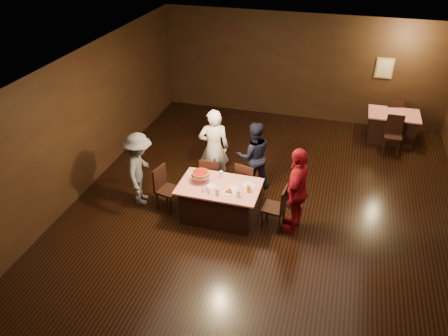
{
  "coord_description": "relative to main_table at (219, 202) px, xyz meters",
  "views": [
    {
      "loc": [
        1.19,
        -7.09,
        5.56
      ],
      "look_at": [
        -0.84,
        -0.0,
        1.0
      ],
      "focal_mm": 35.0,
      "sensor_mm": 36.0,
      "label": 1
    }
  ],
  "objects": [
    {
      "name": "glass_amber",
      "position": [
        0.6,
        -0.05,
        0.46
      ],
      "size": [
        0.08,
        0.08,
        0.14
      ],
      "primitive_type": "cylinder",
      "color": "#BF7F26",
      "rests_on": "main_table"
    },
    {
      "name": "room",
      "position": [
        0.85,
        0.31,
        1.75
      ],
      "size": [
        10.0,
        10.04,
        3.02
      ],
      "color": "black",
      "rests_on": "ground"
    },
    {
      "name": "condiments",
      "position": [
        -0.18,
        -0.28,
        0.43
      ],
      "size": [
        0.17,
        0.1,
        0.09
      ],
      "color": "silver",
      "rests_on": "main_table"
    },
    {
      "name": "glass_front_left",
      "position": [
        0.05,
        -0.3,
        0.46
      ],
      "size": [
        0.08,
        0.08,
        0.14
      ],
      "primitive_type": "cylinder",
      "color": "silver",
      "rests_on": "main_table"
    },
    {
      "name": "chair_far_left",
      "position": [
        -0.4,
        0.75,
        0.09
      ],
      "size": [
        0.44,
        0.44,
        0.95
      ],
      "primitive_type": "cube",
      "rotation": [
        0.0,
        0.0,
        3.19
      ],
      "color": "black",
      "rests_on": "ground"
    },
    {
      "name": "plate_with_slice",
      "position": [
        0.25,
        -0.18,
        0.41
      ],
      "size": [
        0.25,
        0.25,
        0.06
      ],
      "color": "white",
      "rests_on": "main_table"
    },
    {
      "name": "diner_white_jacket",
      "position": [
        -0.48,
        1.18,
        0.53
      ],
      "size": [
        0.77,
        0.63,
        1.82
      ],
      "primitive_type": "imported",
      "rotation": [
        0.0,
        0.0,
        3.47
      ],
      "color": "white",
      "rests_on": "ground"
    },
    {
      "name": "pizza_stand",
      "position": [
        -0.4,
        0.05,
        0.57
      ],
      "size": [
        0.38,
        0.38,
        0.22
      ],
      "color": "black",
      "rests_on": "main_table"
    },
    {
      "name": "chair_back_far",
      "position": [
        3.45,
        5.1,
        0.09
      ],
      "size": [
        0.51,
        0.51,
        0.95
      ],
      "primitive_type": "cube",
      "rotation": [
        0.0,
        0.0,
        3.38
      ],
      "color": "black",
      "rests_on": "ground"
    },
    {
      "name": "diner_navy_hoodie",
      "position": [
        0.39,
        1.28,
        0.41
      ],
      "size": [
        0.95,
        0.86,
        1.58
      ],
      "primitive_type": "imported",
      "rotation": [
        0.0,
        0.0,
        3.56
      ],
      "color": "black",
      "rests_on": "ground"
    },
    {
      "name": "napkin_center",
      "position": [
        0.3,
        0.0,
        0.39
      ],
      "size": [
        0.19,
        0.19,
        0.01
      ],
      "primitive_type": "cube",
      "rotation": [
        0.0,
        0.0,
        0.21
      ],
      "color": "white",
      "rests_on": "main_table"
    },
    {
      "name": "diner_grey_knit",
      "position": [
        -1.74,
        0.08,
        0.42
      ],
      "size": [
        0.83,
        1.15,
        1.61
      ],
      "primitive_type": "imported",
      "rotation": [
        0.0,
        0.0,
        1.81
      ],
      "color": "#5D5D62",
      "rests_on": "ground"
    },
    {
      "name": "plate_empty",
      "position": [
        0.55,
        0.15,
        0.39
      ],
      "size": [
        0.25,
        0.25,
        0.01
      ],
      "primitive_type": "cylinder",
      "color": "white",
      "rests_on": "main_table"
    },
    {
      "name": "back_table",
      "position": [
        3.45,
        4.5,
        0.0
      ],
      "size": [
        1.3,
        0.9,
        0.77
      ],
      "primitive_type": "cube",
      "color": "red",
      "rests_on": "ground"
    },
    {
      "name": "chair_back_near",
      "position": [
        3.45,
        3.8,
        0.09
      ],
      "size": [
        0.42,
        0.42,
        0.95
      ],
      "primitive_type": "cube",
      "rotation": [
        0.0,
        0.0,
        -0.01
      ],
      "color": "black",
      "rests_on": "ground"
    },
    {
      "name": "chair_end_right",
      "position": [
        1.1,
        0.0,
        0.09
      ],
      "size": [
        0.47,
        0.47,
        0.95
      ],
      "primitive_type": "cube",
      "rotation": [
        0.0,
        0.0,
        -1.69
      ],
      "color": "black",
      "rests_on": "ground"
    },
    {
      "name": "glass_back",
      "position": [
        -0.05,
        0.3,
        0.46
      ],
      "size": [
        0.08,
        0.08,
        0.14
      ],
      "primitive_type": "cylinder",
      "color": "silver",
      "rests_on": "main_table"
    },
    {
      "name": "chair_end_left",
      "position": [
        -1.1,
        0.0,
        0.09
      ],
      "size": [
        0.5,
        0.5,
        0.95
      ],
      "primitive_type": "cube",
      "rotation": [
        0.0,
        0.0,
        1.35
      ],
      "color": "black",
      "rests_on": "ground"
    },
    {
      "name": "chair_far_right",
      "position": [
        0.4,
        0.75,
        0.09
      ],
      "size": [
        0.51,
        0.51,
        0.95
      ],
      "primitive_type": "cube",
      "rotation": [
        0.0,
        0.0,
        2.91
      ],
      "color": "black",
      "rests_on": "ground"
    },
    {
      "name": "glass_front_right",
      "position": [
        0.45,
        -0.25,
        0.46
      ],
      "size": [
        0.08,
        0.08,
        0.14
      ],
      "primitive_type": "cylinder",
      "color": "silver",
      "rests_on": "main_table"
    },
    {
      "name": "napkin_left",
      "position": [
        -0.15,
        -0.05,
        0.39
      ],
      "size": [
        0.21,
        0.21,
        0.01
      ],
      "primitive_type": "cube",
      "rotation": [
        0.0,
        0.0,
        -0.35
      ],
      "color": "white",
      "rests_on": "main_table"
    },
    {
      "name": "main_table",
      "position": [
        0.0,
        0.0,
        0.0
      ],
      "size": [
        1.6,
        1.0,
        0.77
      ],
      "primitive_type": "cube",
      "color": "red",
      "rests_on": "ground"
    },
    {
      "name": "diner_red_shirt",
      "position": [
        1.5,
        0.08,
        0.51
      ],
      "size": [
        0.58,
        1.1,
        1.79
      ],
      "primitive_type": "imported",
      "rotation": [
        0.0,
        0.0,
        -1.71
      ],
      "color": "maroon",
      "rests_on": "ground"
    }
  ]
}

